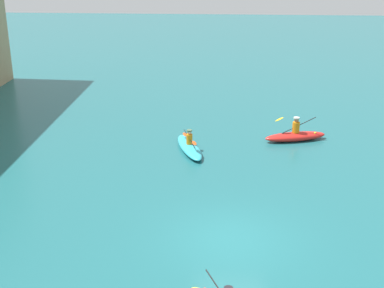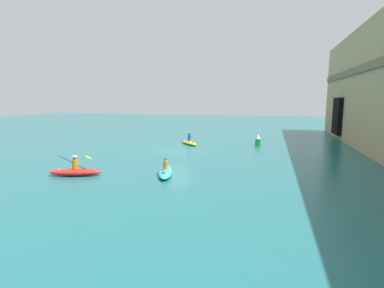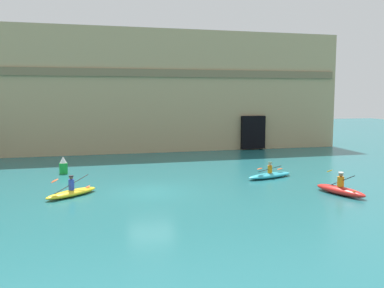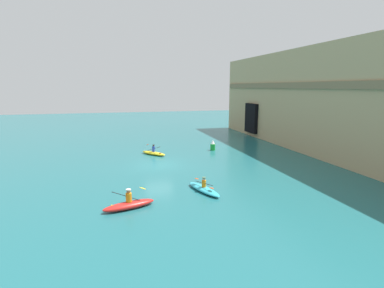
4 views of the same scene
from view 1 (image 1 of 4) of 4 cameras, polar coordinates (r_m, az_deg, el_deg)
ground_plane at (r=18.01m, az=4.20°, el=-10.11°), size 120.00×120.00×0.00m
kayak_red at (r=26.95m, az=10.96°, el=0.89°), size 1.64×3.23×1.26m
kayak_cyan at (r=25.21m, az=-0.28°, el=-0.27°), size 3.54×1.82×1.03m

